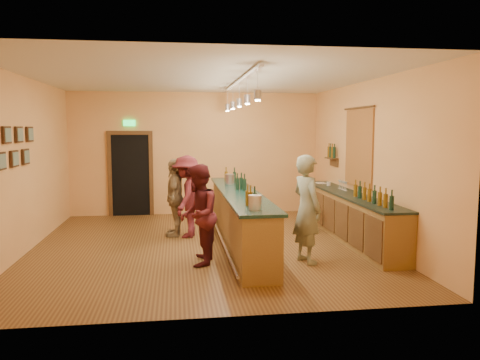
{
  "coord_description": "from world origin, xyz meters",
  "views": [
    {
      "loc": [
        -0.53,
        -8.87,
        2.24
      ],
      "look_at": [
        0.72,
        0.2,
        1.25
      ],
      "focal_mm": 35.0,
      "sensor_mm": 36.0,
      "label": 1
    }
  ],
  "objects": [
    {
      "name": "floor",
      "position": [
        0.0,
        0.0,
        0.0
      ],
      "size": [
        7.0,
        7.0,
        0.0
      ],
      "primitive_type": "plane",
      "color": "#563118",
      "rests_on": "ground"
    },
    {
      "name": "bartender",
      "position": [
        1.63,
        -1.36,
        0.91
      ],
      "size": [
        0.62,
        0.77,
        1.82
      ],
      "primitive_type": "imported",
      "rotation": [
        0.0,
        0.0,
        1.89
      ],
      "color": "gray",
      "rests_on": "floor"
    },
    {
      "name": "ceiling",
      "position": [
        0.0,
        0.0,
        3.2
      ],
      "size": [
        6.5,
        7.0,
        0.02
      ],
      "primitive_type": "cube",
      "color": "silver",
      "rests_on": "wall_back"
    },
    {
      "name": "bar_stool",
      "position": [
        2.3,
        0.94,
        0.54
      ],
      "size": [
        0.33,
        0.33,
        0.69
      ],
      "rotation": [
        0.0,
        0.0,
        0.22
      ],
      "color": "#AF7B4F",
      "rests_on": "floor"
    },
    {
      "name": "back_counter",
      "position": [
        2.97,
        0.18,
        0.49
      ],
      "size": [
        0.6,
        4.55,
        1.27
      ],
      "color": "brown",
      "rests_on": "floor"
    },
    {
      "name": "wall_back",
      "position": [
        0.0,
        3.5,
        1.6
      ],
      "size": [
        6.5,
        0.02,
        3.2
      ],
      "primitive_type": "cube",
      "color": "#DD9853",
      "rests_on": "floor"
    },
    {
      "name": "tasting_bar",
      "position": [
        0.67,
        -0.0,
        0.61
      ],
      "size": [
        0.73,
        5.1,
        1.38
      ],
      "color": "brown",
      "rests_on": "floor"
    },
    {
      "name": "pendant_track",
      "position": [
        0.68,
        -0.0,
        2.98
      ],
      "size": [
        0.11,
        4.6,
        0.5
      ],
      "color": "silver",
      "rests_on": "ceiling"
    },
    {
      "name": "customer_c",
      "position": [
        -0.31,
        0.8,
        0.85
      ],
      "size": [
        0.89,
        1.22,
        1.71
      ],
      "primitive_type": "imported",
      "rotation": [
        0.0,
        0.0,
        -1.82
      ],
      "color": "#59191E",
      "rests_on": "floor"
    },
    {
      "name": "tapestry",
      "position": [
        3.23,
        0.4,
        1.85
      ],
      "size": [
        0.03,
        1.4,
        1.6
      ],
      "primitive_type": "cube",
      "color": "maroon",
      "rests_on": "wall_right"
    },
    {
      "name": "wall_left",
      "position": [
        -3.25,
        0.0,
        1.6
      ],
      "size": [
        0.02,
        7.0,
        3.2
      ],
      "primitive_type": "cube",
      "color": "#DD9853",
      "rests_on": "floor"
    },
    {
      "name": "bottle_shelf",
      "position": [
        3.17,
        1.9,
        1.67
      ],
      "size": [
        0.17,
        0.55,
        0.54
      ],
      "color": "#4A2816",
      "rests_on": "wall_right"
    },
    {
      "name": "doorway",
      "position": [
        -1.7,
        3.47,
        1.13
      ],
      "size": [
        1.15,
        0.09,
        2.48
      ],
      "color": "black",
      "rests_on": "wall_back"
    },
    {
      "name": "wall_front",
      "position": [
        0.0,
        -3.5,
        1.6
      ],
      "size": [
        6.5,
        0.02,
        3.2
      ],
      "primitive_type": "cube",
      "color": "#DD9853",
      "rests_on": "floor"
    },
    {
      "name": "customer_a",
      "position": [
        -0.18,
        -1.26,
        0.84
      ],
      "size": [
        0.76,
        0.91,
        1.67
      ],
      "primitive_type": "imported",
      "rotation": [
        0.0,
        0.0,
        -1.74
      ],
      "color": "#59191E",
      "rests_on": "floor"
    },
    {
      "name": "customer_b",
      "position": [
        -0.56,
        0.95,
        0.82
      ],
      "size": [
        0.52,
        1.0,
        1.63
      ],
      "primitive_type": "imported",
      "rotation": [
        0.0,
        0.0,
        -1.7
      ],
      "color": "#997A51",
      "rests_on": "floor"
    },
    {
      "name": "picture_grid",
      "position": [
        -3.21,
        -0.75,
        1.95
      ],
      "size": [
        0.06,
        2.2,
        0.7
      ],
      "primitive_type": null,
      "color": "#382111",
      "rests_on": "wall_left"
    },
    {
      "name": "wall_right",
      "position": [
        3.25,
        0.0,
        1.6
      ],
      "size": [
        0.02,
        7.0,
        3.2
      ],
      "primitive_type": "cube",
      "color": "#DD9853",
      "rests_on": "floor"
    }
  ]
}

